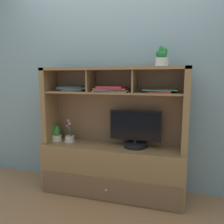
# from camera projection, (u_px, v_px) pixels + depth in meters

# --- Properties ---
(floor_plane) EXTENTS (6.00, 6.00, 0.02)m
(floor_plane) POSITION_uv_depth(u_px,v_px,m) (112.00, 193.00, 2.49)
(floor_plane) COLOR #9A6A44
(floor_plane) RESTS_ON ground
(back_wall) EXTENTS (6.00, 0.02, 2.80)m
(back_wall) POSITION_uv_depth(u_px,v_px,m) (118.00, 67.00, 2.50)
(back_wall) COLOR gray
(back_wall) RESTS_ON ground
(media_console) EXTENTS (1.55, 0.44, 1.38)m
(media_console) POSITION_uv_depth(u_px,v_px,m) (112.00, 157.00, 2.43)
(media_console) COLOR olive
(media_console) RESTS_ON ground
(tv_monitor) EXTENTS (0.55, 0.24, 0.39)m
(tv_monitor) POSITION_uv_depth(u_px,v_px,m) (135.00, 132.00, 2.33)
(tv_monitor) COLOR black
(tv_monitor) RESTS_ON media_console
(potted_orchid) EXTENTS (0.12, 0.12, 0.26)m
(potted_orchid) POSITION_uv_depth(u_px,v_px,m) (70.00, 137.00, 2.55)
(potted_orchid) COLOR beige
(potted_orchid) RESTS_ON media_console
(potted_fern) EXTENTS (0.13, 0.13, 0.19)m
(potted_fern) POSITION_uv_depth(u_px,v_px,m) (56.00, 133.00, 2.59)
(potted_fern) COLOR beige
(potted_fern) RESTS_ON media_console
(magazine_stack_left) EXTENTS (0.36, 0.23, 0.05)m
(magazine_stack_left) POSITION_uv_depth(u_px,v_px,m) (74.00, 88.00, 2.48)
(magazine_stack_left) COLOR #4F6B62
(magazine_stack_left) RESTS_ON media_console
(magazine_stack_centre) EXTENTS (0.39, 0.23, 0.06)m
(magazine_stack_centre) POSITION_uv_depth(u_px,v_px,m) (111.00, 89.00, 2.29)
(magazine_stack_centre) COLOR beige
(magazine_stack_centre) RESTS_ON media_console
(magazine_stack_right) EXTENTS (0.33, 0.20, 0.03)m
(magazine_stack_right) POSITION_uv_depth(u_px,v_px,m) (160.00, 91.00, 2.17)
(magazine_stack_right) COLOR #9B342F
(magazine_stack_right) RESTS_ON media_console
(potted_succulent) EXTENTS (0.14, 0.14, 0.20)m
(potted_succulent) POSITION_uv_depth(u_px,v_px,m) (162.00, 58.00, 2.14)
(potted_succulent) COLOR beige
(potted_succulent) RESTS_ON media_console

